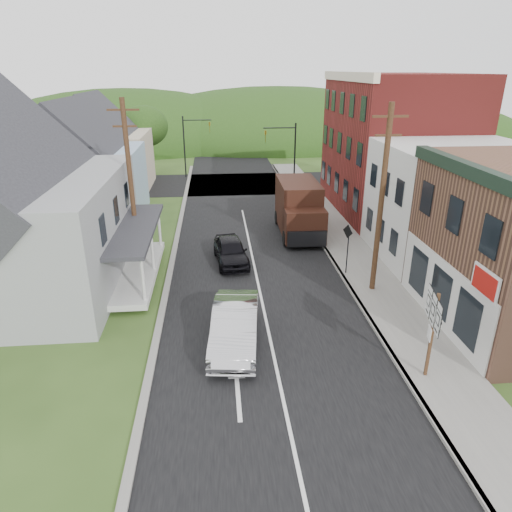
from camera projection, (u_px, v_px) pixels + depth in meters
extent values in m
plane|color=#2D4719|center=(269.00, 334.00, 19.15)|extent=(120.00, 120.00, 0.00)
cube|color=black|center=(250.00, 247.00, 28.36)|extent=(9.00, 90.00, 0.02)
cube|color=black|center=(236.00, 184.00, 44.01)|extent=(60.00, 9.00, 0.02)
cube|color=slate|center=(352.00, 255.00, 26.98)|extent=(2.80, 55.00, 0.15)
cube|color=slate|center=(330.00, 256.00, 26.86)|extent=(0.20, 55.00, 0.15)
cube|color=slate|center=(172.00, 262.00, 26.10)|extent=(0.30, 55.00, 0.12)
cube|color=silver|center=(452.00, 203.00, 25.75)|extent=(8.00, 7.00, 6.50)
cube|color=maroon|center=(394.00, 146.00, 33.83)|extent=(8.00, 12.00, 10.00)
cube|color=#949698|center=(16.00, 233.00, 22.62)|extent=(10.00, 12.00, 5.50)
cube|color=#93B4C8|center=(91.00, 185.00, 32.93)|extent=(7.00, 8.00, 5.00)
cube|color=beige|center=(109.00, 162.00, 41.17)|extent=(7.00, 8.00, 5.00)
cylinder|color=#472D19|center=(381.00, 204.00, 21.12)|extent=(0.26, 0.26, 9.00)
cube|color=#472D19|center=(390.00, 116.00, 19.63)|extent=(1.60, 0.10, 0.10)
cube|color=#472D19|center=(388.00, 135.00, 19.94)|extent=(1.20, 0.10, 0.10)
cylinder|color=#472D19|center=(131.00, 186.00, 24.26)|extent=(0.26, 0.26, 9.00)
cube|color=#472D19|center=(123.00, 110.00, 22.77)|extent=(1.60, 0.10, 0.10)
cube|color=#472D19|center=(125.00, 126.00, 23.07)|extent=(1.20, 0.10, 0.10)
cylinder|color=black|center=(295.00, 158.00, 40.05)|extent=(0.14, 0.14, 6.00)
cylinder|color=black|center=(279.00, 128.00, 38.95)|extent=(2.80, 0.10, 0.10)
imported|color=olive|center=(265.00, 136.00, 39.11)|extent=(0.16, 0.20, 1.00)
cylinder|color=black|center=(184.00, 147.00, 45.67)|extent=(0.14, 0.14, 6.00)
cylinder|color=black|center=(197.00, 120.00, 44.79)|extent=(2.80, 0.10, 0.10)
imported|color=olive|center=(210.00, 127.00, 45.16)|extent=(0.16, 0.20, 1.00)
cylinder|color=#382616|center=(147.00, 156.00, 47.11)|extent=(0.36, 0.36, 3.92)
ellipsoid|color=#1C3710|center=(144.00, 126.00, 45.99)|extent=(4.80, 4.80, 4.08)
ellipsoid|color=#1C3710|center=(227.00, 141.00, 69.78)|extent=(90.00, 30.00, 16.00)
imported|color=silver|center=(235.00, 326.00, 18.10)|extent=(2.30, 5.24, 1.67)
imported|color=black|center=(231.00, 251.00, 25.85)|extent=(2.15, 4.39, 1.44)
cube|color=black|center=(298.00, 204.00, 30.46)|extent=(2.58, 4.82, 3.15)
cube|color=black|center=(305.00, 225.00, 28.07)|extent=(2.53, 1.78, 2.06)
cube|color=black|center=(305.00, 211.00, 27.94)|extent=(2.30, 1.34, 0.05)
cube|color=black|center=(307.00, 239.00, 27.42)|extent=(2.39, 0.20, 0.98)
cylinder|color=black|center=(286.00, 239.00, 28.42)|extent=(0.32, 0.98, 0.98)
cylinder|color=black|center=(322.00, 238.00, 28.58)|extent=(0.32, 0.98, 0.98)
cylinder|color=black|center=(278.00, 217.00, 32.43)|extent=(0.32, 0.98, 0.98)
cylinder|color=black|center=(309.00, 217.00, 32.58)|extent=(0.32, 0.98, 0.98)
cube|color=#472D19|center=(432.00, 336.00, 15.73)|extent=(0.12, 0.12, 3.25)
cube|color=black|center=(434.00, 310.00, 15.35)|extent=(0.43, 1.83, 0.07)
cube|color=white|center=(440.00, 308.00, 14.60)|extent=(0.13, 0.50, 0.20)
cube|color=white|center=(438.00, 319.00, 14.76)|extent=(0.14, 0.55, 0.51)
cube|color=white|center=(436.00, 330.00, 14.92)|extent=(0.13, 0.50, 0.26)
cube|color=white|center=(435.00, 298.00, 15.19)|extent=(0.13, 0.50, 0.20)
cube|color=white|center=(433.00, 309.00, 15.35)|extent=(0.14, 0.55, 0.51)
cube|color=white|center=(431.00, 320.00, 15.51)|extent=(0.13, 0.50, 0.26)
cube|color=white|center=(431.00, 290.00, 15.79)|extent=(0.13, 0.50, 0.20)
cube|color=white|center=(429.00, 300.00, 15.95)|extent=(0.14, 0.55, 0.51)
cube|color=white|center=(427.00, 311.00, 16.11)|extent=(0.13, 0.50, 0.26)
cube|color=white|center=(429.00, 333.00, 15.71)|extent=(0.11, 0.41, 0.51)
cylinder|color=black|center=(348.00, 251.00, 24.01)|extent=(0.08, 0.08, 2.56)
cube|color=black|center=(348.00, 231.00, 23.60)|extent=(0.32, 0.69, 0.75)
cube|color=#FFAF0D|center=(348.00, 231.00, 23.60)|extent=(0.30, 0.63, 0.68)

